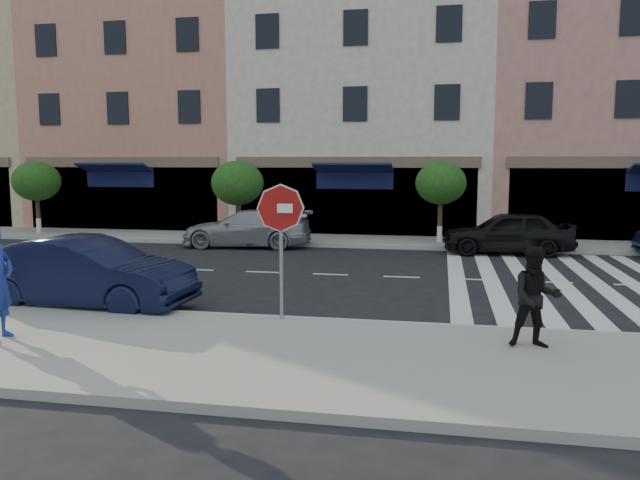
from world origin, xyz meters
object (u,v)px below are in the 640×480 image
(car_far_left, at_px, (247,228))
(stop_sign, at_px, (281,222))
(car_near_mid, at_px, (86,273))
(walker, at_px, (536,297))
(car_far_mid, at_px, (508,232))

(car_far_left, bearing_deg, stop_sign, 16.70)
(stop_sign, distance_m, car_far_left, 11.59)
(stop_sign, height_order, car_far_left, stop_sign)
(car_near_mid, bearing_deg, car_far_left, 0.91)
(walker, distance_m, car_far_left, 14.60)
(car_near_mid, xyz_separation_m, car_far_left, (0.42, 10.08, -0.08))
(car_far_left, relative_size, car_far_mid, 1.09)
(car_far_mid, bearing_deg, car_near_mid, -47.21)
(stop_sign, xyz_separation_m, car_far_left, (-4.12, 10.75, -1.35))
(stop_sign, bearing_deg, car_far_left, 107.96)
(stop_sign, distance_m, car_near_mid, 4.77)
(stop_sign, height_order, walker, stop_sign)
(stop_sign, relative_size, car_near_mid, 0.56)
(car_far_mid, bearing_deg, walker, -6.54)
(car_near_mid, height_order, car_far_left, car_near_mid)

